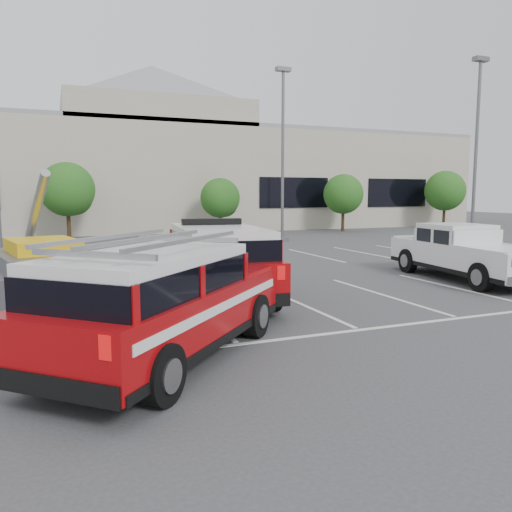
# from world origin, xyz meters

# --- Properties ---
(ground) EXTENTS (120.00, 120.00, 0.00)m
(ground) POSITION_xyz_m (0.00, 0.00, 0.00)
(ground) COLOR #3B3B3E
(ground) RESTS_ON ground
(stall_markings) EXTENTS (23.00, 15.00, 0.01)m
(stall_markings) POSITION_xyz_m (0.00, 4.50, 0.01)
(stall_markings) COLOR silver
(stall_markings) RESTS_ON ground
(convention_building) EXTENTS (60.00, 16.99, 13.20)m
(convention_building) POSITION_xyz_m (0.18, 31.86, 4.72)
(convention_building) COLOR #B7AE9A
(convention_building) RESTS_ON ground
(tree_mid_left) EXTENTS (3.37, 3.37, 4.85)m
(tree_mid_left) POSITION_xyz_m (-4.91, 22.05, 3.04)
(tree_mid_left) COLOR #3F2B19
(tree_mid_left) RESTS_ON ground
(tree_mid_right) EXTENTS (2.77, 2.77, 3.99)m
(tree_mid_right) POSITION_xyz_m (5.09, 22.05, 2.50)
(tree_mid_right) COLOR #3F2B19
(tree_mid_right) RESTS_ON ground
(tree_right) EXTENTS (3.07, 3.07, 4.42)m
(tree_right) POSITION_xyz_m (15.09, 22.05, 2.77)
(tree_right) COLOR #3F2B19
(tree_right) RESTS_ON ground
(tree_far_right) EXTENTS (3.37, 3.37, 4.85)m
(tree_far_right) POSITION_xyz_m (25.09, 22.05, 3.04)
(tree_far_right) COLOR #3F2B19
(tree_far_right) RESTS_ON ground
(light_pole_mid) EXTENTS (0.90, 0.60, 10.24)m
(light_pole_mid) POSITION_xyz_m (7.00, 16.00, 5.19)
(light_pole_mid) COLOR #59595E
(light_pole_mid) RESTS_ON ground
(light_pole_right) EXTENTS (0.90, 0.60, 10.24)m
(light_pole_right) POSITION_xyz_m (16.00, 10.00, 5.19)
(light_pole_right) COLOR #59595E
(light_pole_right) RESTS_ON ground
(fire_chief_suv) EXTENTS (2.91, 6.36, 2.16)m
(fire_chief_suv) POSITION_xyz_m (-1.81, 1.40, 0.88)
(fire_chief_suv) COLOR #94070A
(fire_chief_suv) RESTS_ON ground
(white_pickup) EXTENTS (2.72, 6.16, 1.83)m
(white_pickup) POSITION_xyz_m (6.83, 1.24, 0.73)
(white_pickup) COLOR silver
(white_pickup) RESTS_ON ground
(ladder_suv) EXTENTS (5.30, 5.46, 2.16)m
(ladder_suv) POSITION_xyz_m (-4.20, -3.17, 0.86)
(ladder_suv) COLOR #94070A
(ladder_suv) RESTS_ON ground
(utility_rig) EXTENTS (3.64, 4.57, 3.51)m
(utility_rig) POSITION_xyz_m (-6.29, 3.95, 0.70)
(utility_rig) COLOR #59595E
(utility_rig) RESTS_ON ground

